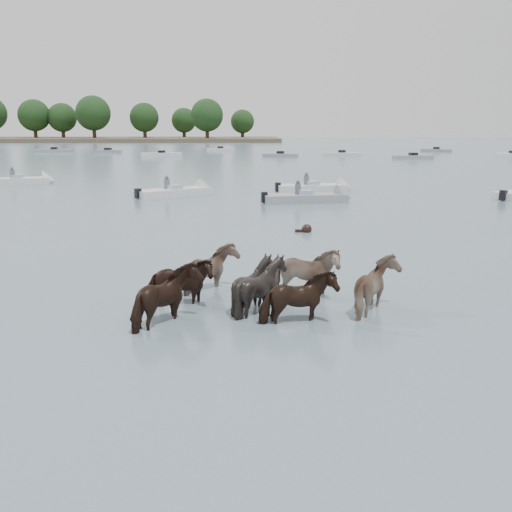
{
  "coord_description": "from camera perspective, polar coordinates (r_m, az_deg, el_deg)",
  "views": [
    {
      "loc": [
        0.34,
        -11.37,
        4.48
      ],
      "look_at": [
        0.64,
        3.11,
        1.1
      ],
      "focal_mm": 39.57,
      "sensor_mm": 36.0,
      "label": 1
    }
  ],
  "objects": [
    {
      "name": "motorboat_c",
      "position": [
        39.4,
        6.75,
        6.84
      ],
      "size": [
        5.48,
        2.24,
        1.92
      ],
      "rotation": [
        0.0,
        0.0,
        0.13
      ],
      "color": "silver",
      "rests_on": "ground"
    },
    {
      "name": "motorboat_b",
      "position": [
        33.91,
        6.17,
        5.85
      ],
      "size": [
        5.57,
        2.37,
        1.92
      ],
      "rotation": [
        0.0,
        0.0,
        0.15
      ],
      "color": "gray",
      "rests_on": "ground"
    },
    {
      "name": "motorboat_a",
      "position": [
        37.26,
        -7.31,
        6.47
      ],
      "size": [
        5.32,
        4.46,
        1.92
      ],
      "rotation": [
        0.0,
        0.0,
        0.63
      ],
      "color": "silver",
      "rests_on": "ground"
    },
    {
      "name": "pony_herd",
      "position": [
        14.04,
        0.25,
        -3.28
      ],
      "size": [
        6.56,
        4.48,
        1.62
      ],
      "color": "black",
      "rests_on": "ground"
    },
    {
      "name": "ground",
      "position": [
        12.23,
        -2.74,
        -8.37
      ],
      "size": [
        400.0,
        400.0,
        0.0
      ],
      "primitive_type": "plane",
      "color": "#4B5F6C",
      "rests_on": "ground"
    },
    {
      "name": "distant_flotilla",
      "position": [
        87.39,
        -0.56,
        10.35
      ],
      "size": [
        104.69,
        25.59,
        0.93
      ],
      "color": "gray",
      "rests_on": "ground"
    },
    {
      "name": "swimming_pony",
      "position": [
        24.24,
        5.04,
        2.67
      ],
      "size": [
        0.72,
        0.44,
        0.44
      ],
      "color": "black",
      "rests_on": "ground"
    },
    {
      "name": "motorboat_f",
      "position": [
        47.7,
        -22.01,
        7.07
      ],
      "size": [
        5.23,
        2.88,
        1.92
      ],
      "rotation": [
        0.0,
        0.0,
        0.27
      ],
      "color": "silver",
      "rests_on": "ground"
    }
  ]
}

